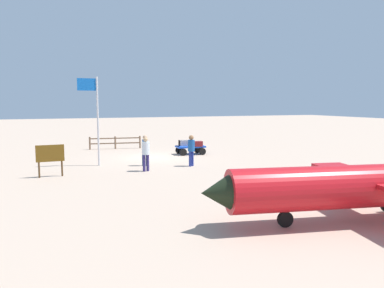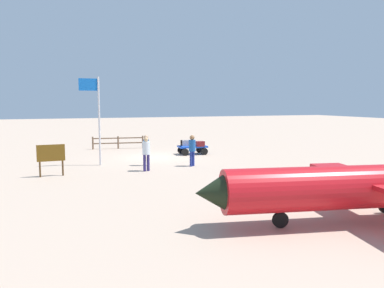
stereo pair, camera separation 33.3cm
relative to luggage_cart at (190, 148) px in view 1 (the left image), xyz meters
name	(u,v)px [view 1 (the left image)]	position (x,y,z in m)	size (l,w,h in m)	color
ground_plane	(154,157)	(2.57, 0.49, -0.41)	(120.00, 120.00, 0.00)	tan
luggage_cart	(190,148)	(0.00, 0.00, 0.00)	(1.89, 1.27, 0.56)	blue
suitcase_olive	(184,143)	(0.38, -0.16, 0.33)	(0.54, 0.39, 0.37)	gray
suitcase_tan	(183,143)	(0.40, -0.32, 0.32)	(0.59, 0.39, 0.36)	black
suitcase_grey	(198,144)	(-0.39, 0.43, 0.31)	(0.55, 0.45, 0.33)	maroon
worker_lead	(191,148)	(1.57, 4.28, 0.57)	(0.51, 0.51, 1.66)	navy
worker_trailing	(146,151)	(4.18, 4.84, 0.59)	(0.46, 0.46, 1.67)	navy
worker_supervisor	(145,148)	(3.82, 3.26, 0.53)	(0.37, 0.37, 1.64)	navy
airplane_near	(371,185)	(0.22, 14.81, 0.65)	(9.67, 5.94, 2.85)	red
flagpole	(95,111)	(6.26, 2.28, 2.49)	(1.05, 0.10, 4.72)	silver
signboard	(50,156)	(8.57, 4.66, 0.57)	(1.22, 0.13, 1.47)	#4C3319
wooden_fence	(115,142)	(4.05, -4.64, 0.12)	(3.67, 0.58, 0.91)	brown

